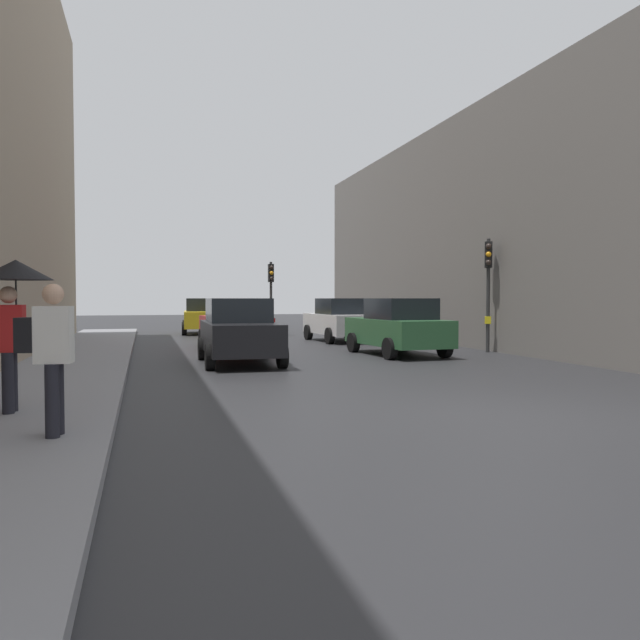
{
  "coord_description": "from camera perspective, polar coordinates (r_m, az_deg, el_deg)",
  "views": [
    {
      "loc": [
        -5.35,
        -8.47,
        1.76
      ],
      "look_at": [
        -0.94,
        7.31,
        1.2
      ],
      "focal_mm": 35.38,
      "sensor_mm": 36.0,
      "label": 1
    }
  ],
  "objects": [
    {
      "name": "car_dark_suv",
      "position": [
        17.09,
        -7.31,
        -1.0
      ],
      "size": [
        2.08,
        4.23,
        1.76
      ],
      "color": "black",
      "rests_on": "ground"
    },
    {
      "name": "sidewalk_kerb",
      "position": [
        14.67,
        -22.26,
        -4.75
      ],
      "size": [
        2.65,
        40.0,
        0.16
      ],
      "primitive_type": "cube",
      "color": "gray",
      "rests_on": "ground"
    },
    {
      "name": "traffic_light_far_median",
      "position": [
        29.6,
        -4.45,
        3.19
      ],
      "size": [
        0.25,
        0.43,
        3.46
      ],
      "color": "#2D2D2D",
      "rests_on": "ground"
    },
    {
      "name": "pedestrian_with_black_backpack",
      "position": [
        7.93,
        -23.24,
        -2.51
      ],
      "size": [
        0.63,
        0.37,
        1.77
      ],
      "color": "black",
      "rests_on": "sidewalk_kerb"
    },
    {
      "name": "car_red_sedan",
      "position": [
        22.3,
        -7.78,
        -0.31
      ],
      "size": [
        2.25,
        4.32,
        1.76
      ],
      "color": "red",
      "rests_on": "ground"
    },
    {
      "name": "building_facade_right",
      "position": [
        26.86,
        24.2,
        7.16
      ],
      "size": [
        12.0,
        31.73,
        8.54
      ],
      "primitive_type": "cube",
      "color": "slate",
      "rests_on": "ground"
    },
    {
      "name": "car_yellow_taxi",
      "position": [
        31.96,
        -10.55,
        0.36
      ],
      "size": [
        2.25,
        4.31,
        1.76
      ],
      "color": "yellow",
      "rests_on": "ground"
    },
    {
      "name": "traffic_light_mid_street",
      "position": [
        21.22,
        14.98,
        4.04
      ],
      "size": [
        0.36,
        0.45,
        3.7
      ],
      "color": "#2D2D2D",
      "rests_on": "ground"
    },
    {
      "name": "car_white_compact",
      "position": [
        25.7,
        1.8,
        0.0
      ],
      "size": [
        2.21,
        4.29,
        1.76
      ],
      "color": "silver",
      "rests_on": "ground"
    },
    {
      "name": "car_green_estate",
      "position": [
        19.66,
        7.04,
        -0.62
      ],
      "size": [
        2.25,
        4.31,
        1.76
      ],
      "color": "#2D6038",
      "rests_on": "ground"
    },
    {
      "name": "ground_plane",
      "position": [
        10.18,
        16.58,
        -8.07
      ],
      "size": [
        120.0,
        120.0,
        0.0
      ],
      "primitive_type": "plane",
      "color": "#28282B"
    },
    {
      "name": "pedestrian_with_umbrella",
      "position": [
        9.79,
        -25.97,
        2.24
      ],
      "size": [
        1.0,
        1.0,
        2.14
      ],
      "color": "black",
      "rests_on": "sidewalk_kerb"
    }
  ]
}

